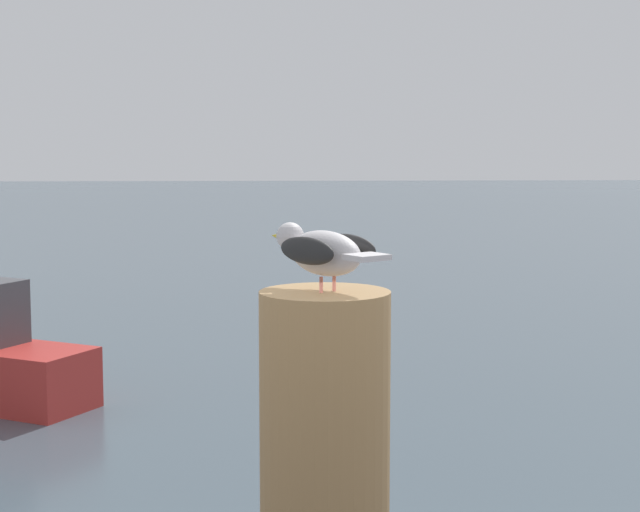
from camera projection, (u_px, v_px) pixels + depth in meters
seagull at (323, 251)px, 2.38m from camera, size 0.26×0.35×0.14m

